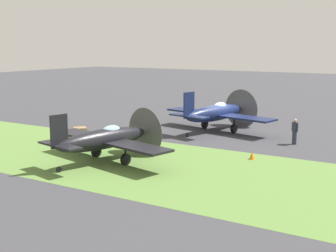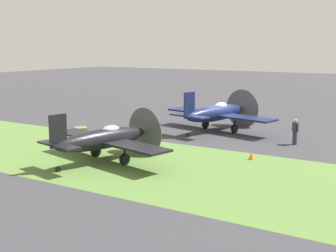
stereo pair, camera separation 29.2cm
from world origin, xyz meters
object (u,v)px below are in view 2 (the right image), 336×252
at_px(ground_crew_chief, 295,131).
at_px(runway_marker_cone, 252,156).
at_px(airplane_wingman, 105,139).
at_px(fuel_drum, 133,132).
at_px(airplane_lead, 217,113).
at_px(supply_crate, 81,132).

xyz_separation_m(ground_crew_chief, runway_marker_cone, (-0.89, -5.41, -0.69)).
height_order(airplane_wingman, fuel_drum, airplane_wingman).
bearing_deg(airplane_lead, runway_marker_cone, -38.60).
relative_size(airplane_wingman, runway_marker_cone, 20.47).
height_order(airplane_lead, fuel_drum, airplane_lead).
xyz_separation_m(airplane_wingman, runway_marker_cone, (6.91, 4.89, -1.12)).
height_order(supply_crate, runway_marker_cone, supply_crate).
bearing_deg(ground_crew_chief, fuel_drum, -122.52).
relative_size(airplane_lead, runway_marker_cone, 21.90).
distance_m(airplane_wingman, ground_crew_chief, 12.93).
bearing_deg(ground_crew_chief, runway_marker_cone, -62.53).
distance_m(ground_crew_chief, supply_crate, 15.22).
distance_m(airplane_lead, airplane_wingman, 12.02).
bearing_deg(airplane_wingman, fuel_drum, 125.73).
height_order(ground_crew_chief, runway_marker_cone, ground_crew_chief).
bearing_deg(fuel_drum, airplane_lead, 55.21).
xyz_separation_m(fuel_drum, supply_crate, (-3.76, -1.41, -0.13)).
relative_size(airplane_wingman, ground_crew_chief, 5.21).
relative_size(airplane_lead, supply_crate, 10.70).
distance_m(airplane_lead, ground_crew_chief, 6.80).
distance_m(airplane_wingman, runway_marker_cone, 8.54).
bearing_deg(fuel_drum, ground_crew_chief, 20.68).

